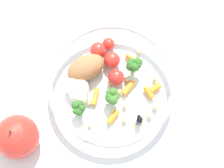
# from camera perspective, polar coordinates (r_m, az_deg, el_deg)

# --- Properties ---
(ground_plane) EXTENTS (2.40, 2.40, 0.00)m
(ground_plane) POSITION_cam_1_polar(r_m,az_deg,el_deg) (0.66, -1.01, -0.15)
(ground_plane) COLOR white
(food_container) EXTENTS (0.25, 0.25, 0.05)m
(food_container) POSITION_cam_1_polar(r_m,az_deg,el_deg) (0.63, -0.83, 0.49)
(food_container) COLOR white
(food_container) RESTS_ON ground_plane
(loose_apple) EXTENTS (0.08, 0.08, 0.09)m
(loose_apple) POSITION_cam_1_polar(r_m,az_deg,el_deg) (0.62, -16.31, -8.84)
(loose_apple) COLOR red
(loose_apple) RESTS_ON ground_plane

